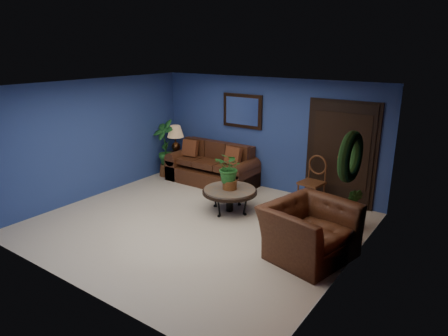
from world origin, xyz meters
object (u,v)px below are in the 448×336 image
Objects in this scene: armchair at (309,231)px; sofa at (214,170)px; end_table at (176,158)px; side_chair at (314,178)px; table_lamp at (176,136)px; coffee_table at (230,192)px.

sofa is at bearing 72.00° from armchair.
sofa reaches higher than end_table.
side_chair is at bearing 1.01° from sofa.
sofa is at bearing 1.56° from table_lamp.
table_lamp reaches higher than side_chair.
table_lamp reaches higher than end_table.
side_chair is at bearing 34.39° from armchair.
sofa reaches higher than coffee_table.
sofa is at bearing 136.91° from coffee_table.
side_chair is at bearing 1.19° from end_table.
armchair is at bearing -23.61° from table_lamp.
table_lamp reaches higher than sofa.
sofa is 2.52m from side_chair.
coffee_table is 1.75m from side_chair.
sofa is 2.09× the size of side_chair.
end_table is at bearing -178.44° from sofa.
coffee_table is 2.78m from table_lamp.
sofa is at bearing -171.24° from side_chair.
side_chair reaches higher than coffee_table.
coffee_table is 1.04× the size of side_chair.
coffee_table is at bearing -43.09° from sofa.
end_table is (-1.15, -0.03, 0.10)m from sofa.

